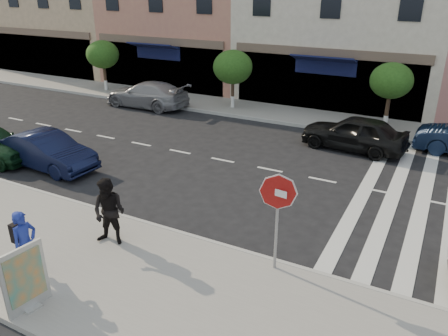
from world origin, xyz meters
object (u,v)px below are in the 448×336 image
photographer (26,244)px  walker (109,212)px  stop_sign (278,201)px  car_far_left (147,94)px  poster_board (25,280)px  car_far_mid (354,133)px  car_near_mid (48,151)px

photographer → walker: 2.08m
stop_sign → car_far_left: size_ratio=0.50×
photographer → walker: (0.78, 1.93, 0.09)m
photographer → poster_board: photographer is taller
photographer → poster_board: 1.25m
stop_sign → car_far_mid: size_ratio=0.58×
poster_board → car_near_mid: bearing=143.6°
car_far_left → stop_sign: bearing=48.2°
car_near_mid → photographer: bearing=-131.9°
photographer → car_near_mid: bearing=46.5°
poster_board → car_far_left: size_ratio=0.30×
walker → poster_board: 2.75m
walker → car_far_left: 14.20m
poster_board → stop_sign: bearing=50.8°
photographer → car_far_mid: size_ratio=0.39×
photographer → car_far_left: size_ratio=0.34×
walker → car_far_mid: bearing=57.5°
photographer → car_far_left: 15.48m
photographer → walker: size_ratio=0.91×
walker → poster_board: bearing=-98.2°
car_far_left → car_near_mid: bearing=13.8°
walker → car_far_left: (-7.80, 11.86, -0.35)m
stop_sign → walker: 4.36m
poster_board → car_near_mid: poster_board is taller
stop_sign → poster_board: 5.54m
photographer → car_far_mid: photographer is taller
poster_board → car_near_mid: (-5.90, 5.80, -0.19)m
car_near_mid → car_far_mid: bearing=-49.6°
photographer → walker: bearing=-20.2°
walker → car_near_mid: (-5.73, 3.06, -0.39)m
stop_sign → walker: (-4.17, -0.94, -0.88)m
photographer → car_far_mid: bearing=-19.2°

